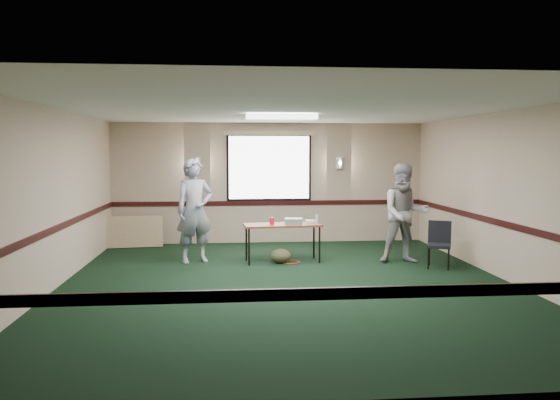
{
  "coord_description": "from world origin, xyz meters",
  "views": [
    {
      "loc": [
        -0.88,
        -8.26,
        2.04
      ],
      "look_at": [
        0.0,
        1.3,
        1.2
      ],
      "focal_mm": 35.0,
      "sensor_mm": 36.0,
      "label": 1
    }
  ],
  "objects": [
    {
      "name": "folding_table",
      "position": [
        0.09,
        1.76,
        0.66
      ],
      "size": [
        1.46,
        0.68,
        0.71
      ],
      "rotation": [
        0.0,
        0.0,
        0.08
      ],
      "color": "#602D1B",
      "rests_on": "ground"
    },
    {
      "name": "cable_coil",
      "position": [
        0.23,
        1.67,
        0.01
      ],
      "size": [
        0.45,
        0.45,
        0.02
      ],
      "primitive_type": "torus",
      "rotation": [
        0.0,
        0.0,
        -0.35
      ],
      "color": "red",
      "rests_on": "ground"
    },
    {
      "name": "water_bottle",
      "position": [
        0.73,
        1.71,
        0.8
      ],
      "size": [
        0.05,
        0.05,
        0.18
      ],
      "primitive_type": "cylinder",
      "color": "#97C8F8",
      "rests_on": "folding_table"
    },
    {
      "name": "folded_table",
      "position": [
        -3.0,
        3.6,
        0.34
      ],
      "size": [
        1.33,
        0.34,
        0.67
      ],
      "primitive_type": "cube",
      "rotation": [
        -0.21,
        0.0,
        0.11
      ],
      "color": "tan",
      "rests_on": "ground"
    },
    {
      "name": "red_cup",
      "position": [
        -0.11,
        1.68,
        0.78
      ],
      "size": [
        0.09,
        0.09,
        0.13
      ],
      "primitive_type": "cylinder",
      "color": "red",
      "rests_on": "folding_table"
    },
    {
      "name": "game_console",
      "position": [
        0.64,
        1.95,
        0.73
      ],
      "size": [
        0.2,
        0.16,
        0.05
      ],
      "primitive_type": "cube",
      "rotation": [
        0.0,
        0.0,
        0.1
      ],
      "color": "white",
      "rests_on": "folding_table"
    },
    {
      "name": "person_left",
      "position": [
        -1.53,
        1.88,
        0.96
      ],
      "size": [
        0.82,
        0.69,
        1.92
      ],
      "primitive_type": "imported",
      "rotation": [
        0.0,
        0.0,
        0.38
      ],
      "color": "#3F538B",
      "rests_on": "ground"
    },
    {
      "name": "projector",
      "position": [
        0.29,
        1.72,
        0.76
      ],
      "size": [
        0.35,
        0.31,
        0.11
      ],
      "primitive_type": "cube",
      "rotation": [
        0.0,
        0.0,
        -0.13
      ],
      "color": "gray",
      "rests_on": "folding_table"
    },
    {
      "name": "ground",
      "position": [
        0.0,
        0.0,
        0.0
      ],
      "size": [
        8.0,
        8.0,
        0.0
      ],
      "primitive_type": "plane",
      "color": "black",
      "rests_on": "ground"
    },
    {
      "name": "conference_chair",
      "position": [
        2.82,
        1.03,
        0.48
      ],
      "size": [
        0.53,
        0.54,
        0.82
      ],
      "rotation": [
        0.0,
        0.0,
        -0.41
      ],
      "color": "black",
      "rests_on": "ground"
    },
    {
      "name": "duffel_bag",
      "position": [
        0.04,
        1.63,
        0.13
      ],
      "size": [
        0.46,
        0.41,
        0.26
      ],
      "primitive_type": "ellipsoid",
      "rotation": [
        0.0,
        0.0,
        -0.41
      ],
      "color": "#4B4B2B",
      "rests_on": "ground"
    },
    {
      "name": "person_right",
      "position": [
        2.32,
        1.46,
        0.92
      ],
      "size": [
        0.96,
        0.78,
        1.84
      ],
      "primitive_type": "imported",
      "rotation": [
        0.0,
        0.0,
        -0.1
      ],
      "color": "#7C94C1",
      "rests_on": "ground"
    },
    {
      "name": "room_shell",
      "position": [
        0.0,
        2.12,
        1.58
      ],
      "size": [
        8.0,
        8.02,
        8.0
      ],
      "color": "tan",
      "rests_on": "ground"
    }
  ]
}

